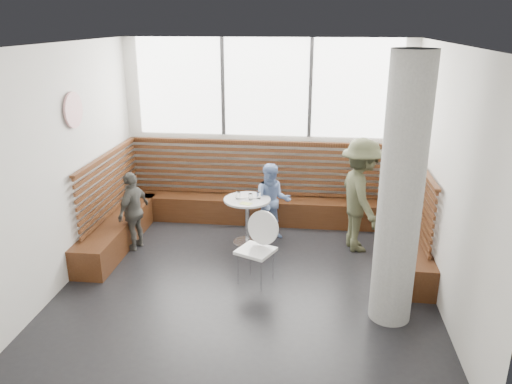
# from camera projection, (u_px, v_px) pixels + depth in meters

# --- Properties ---
(room) EXTENTS (5.00, 5.00, 3.20)m
(room) POSITION_uv_depth(u_px,v_px,m) (247.00, 173.00, 6.43)
(room) COLOR silver
(room) RESTS_ON ground
(booth) EXTENTS (5.00, 2.50, 1.44)m
(booth) POSITION_uv_depth(u_px,v_px,m) (261.00, 210.00, 8.48)
(booth) COLOR #3C1F0F
(booth) RESTS_ON ground
(concrete_column) EXTENTS (0.50, 0.50, 3.20)m
(concrete_column) POSITION_uv_depth(u_px,v_px,m) (401.00, 194.00, 5.66)
(concrete_column) COLOR gray
(concrete_column) RESTS_ON ground
(wall_art) EXTENTS (0.03, 0.50, 0.50)m
(wall_art) POSITION_uv_depth(u_px,v_px,m) (73.00, 110.00, 6.85)
(wall_art) COLOR white
(wall_art) RESTS_ON room
(cafe_table) EXTENTS (0.75, 0.75, 0.77)m
(cafe_table) POSITION_uv_depth(u_px,v_px,m) (247.00, 212.00, 8.02)
(cafe_table) COLOR silver
(cafe_table) RESTS_ON ground
(cafe_chair) EXTENTS (0.48, 0.47, 1.00)m
(cafe_chair) POSITION_uv_depth(u_px,v_px,m) (256.00, 242.00, 6.84)
(cafe_chair) COLOR white
(cafe_chair) RESTS_ON ground
(adult_man) EXTENTS (0.93, 1.29, 1.80)m
(adult_man) POSITION_uv_depth(u_px,v_px,m) (361.00, 195.00, 7.72)
(adult_man) COLOR #444830
(adult_man) RESTS_ON ground
(child_back) EXTENTS (0.69, 0.58, 1.28)m
(child_back) POSITION_uv_depth(u_px,v_px,m) (272.00, 202.00, 8.19)
(child_back) COLOR #6E88BE
(child_back) RESTS_ON ground
(child_left) EXTENTS (0.48, 0.80, 1.27)m
(child_left) POSITION_uv_depth(u_px,v_px,m) (133.00, 211.00, 7.83)
(child_left) COLOR #53524C
(child_left) RESTS_ON ground
(plate_near) EXTENTS (0.22, 0.22, 0.02)m
(plate_near) POSITION_uv_depth(u_px,v_px,m) (242.00, 196.00, 8.03)
(plate_near) COLOR white
(plate_near) RESTS_ON cafe_table
(plate_far) EXTENTS (0.19, 0.19, 0.01)m
(plate_far) POSITION_uv_depth(u_px,v_px,m) (253.00, 196.00, 8.03)
(plate_far) COLOR white
(plate_far) RESTS_ON cafe_table
(glass_left) EXTENTS (0.07, 0.07, 0.12)m
(glass_left) POSITION_uv_depth(u_px,v_px,m) (238.00, 195.00, 7.93)
(glass_left) COLOR white
(glass_left) RESTS_ON cafe_table
(glass_mid) EXTENTS (0.06, 0.06, 0.10)m
(glass_mid) POSITION_uv_depth(u_px,v_px,m) (251.00, 197.00, 7.89)
(glass_mid) COLOR white
(glass_mid) RESTS_ON cafe_table
(glass_right) EXTENTS (0.07, 0.07, 0.10)m
(glass_right) POSITION_uv_depth(u_px,v_px,m) (259.00, 195.00, 7.95)
(glass_right) COLOR white
(glass_right) RESTS_ON cafe_table
(menu_card) EXTENTS (0.21, 0.18, 0.00)m
(menu_card) POSITION_uv_depth(u_px,v_px,m) (246.00, 204.00, 7.74)
(menu_card) COLOR #A5C64C
(menu_card) RESTS_ON cafe_table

